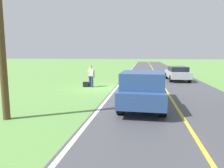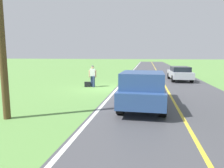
{
  "view_description": "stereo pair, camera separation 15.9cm",
  "coord_description": "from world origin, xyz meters",
  "px_view_note": "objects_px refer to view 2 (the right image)",
  "views": [
    {
      "loc": [
        -3.05,
        15.39,
        2.6
      ],
      "look_at": [
        -1.66,
        6.25,
        1.27
      ],
      "focal_mm": 33.02,
      "sensor_mm": 36.0,
      "label": 1
    },
    {
      "loc": [
        -3.21,
        15.36,
        2.6
      ],
      "look_at": [
        -1.66,
        6.25,
        1.27
      ],
      "focal_mm": 33.02,
      "sensor_mm": 36.0,
      "label": 2
    }
  ],
  "objects_px": {
    "suitcase_carried": "(87,84)",
    "sedan_near_oncoming": "(180,73)",
    "hitchhiker_walking": "(93,75)",
    "utility_pole_roadside": "(1,28)",
    "pickup_truck_passing": "(143,88)"
  },
  "relations": [
    {
      "from": "hitchhiker_walking",
      "to": "utility_pole_roadside",
      "type": "distance_m",
      "value": 9.14
    },
    {
      "from": "hitchhiker_walking",
      "to": "sedan_near_oncoming",
      "type": "relative_size",
      "value": 0.39
    },
    {
      "from": "sedan_near_oncoming",
      "to": "utility_pole_roadside",
      "type": "distance_m",
      "value": 16.75
    },
    {
      "from": "suitcase_carried",
      "to": "pickup_truck_passing",
      "type": "height_order",
      "value": "pickup_truck_passing"
    },
    {
      "from": "utility_pole_roadside",
      "to": "suitcase_carried",
      "type": "bearing_deg",
      "value": -95.94
    },
    {
      "from": "suitcase_carried",
      "to": "pickup_truck_passing",
      "type": "relative_size",
      "value": 0.08
    },
    {
      "from": "hitchhiker_walking",
      "to": "pickup_truck_passing",
      "type": "relative_size",
      "value": 0.32
    },
    {
      "from": "sedan_near_oncoming",
      "to": "utility_pole_roadside",
      "type": "height_order",
      "value": "utility_pole_roadside"
    },
    {
      "from": "suitcase_carried",
      "to": "sedan_near_oncoming",
      "type": "height_order",
      "value": "sedan_near_oncoming"
    },
    {
      "from": "pickup_truck_passing",
      "to": "sedan_near_oncoming",
      "type": "relative_size",
      "value": 1.22
    },
    {
      "from": "suitcase_carried",
      "to": "sedan_near_oncoming",
      "type": "relative_size",
      "value": 0.1
    },
    {
      "from": "utility_pole_roadside",
      "to": "sedan_near_oncoming",
      "type": "bearing_deg",
      "value": -122.3
    },
    {
      "from": "hitchhiker_walking",
      "to": "sedan_near_oncoming",
      "type": "bearing_deg",
      "value": -144.86
    },
    {
      "from": "hitchhiker_walking",
      "to": "utility_pole_roadside",
      "type": "bearing_deg",
      "value": 81.46
    },
    {
      "from": "suitcase_carried",
      "to": "pickup_truck_passing",
      "type": "distance_m",
      "value": 7.36
    }
  ]
}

